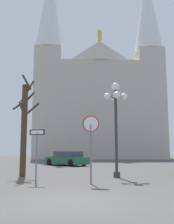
# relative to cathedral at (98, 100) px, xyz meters

# --- Properties ---
(ground_plane) EXTENTS (120.00, 120.00, 0.00)m
(ground_plane) POSITION_rel_cathedral_xyz_m (-3.71, -37.26, -10.19)
(ground_plane) COLOR #514F4C
(cathedral) EXTENTS (21.50, 12.78, 33.95)m
(cathedral) POSITION_rel_cathedral_xyz_m (0.00, 0.00, 0.00)
(cathedral) COLOR #BCB5A5
(cathedral) RESTS_ON ground
(stop_sign) EXTENTS (0.74, 0.20, 3.02)m
(stop_sign) POSITION_rel_cathedral_xyz_m (-2.99, -33.57, -8.09)
(stop_sign) COLOR slate
(stop_sign) RESTS_ON ground
(one_way_arrow_sign) EXTENTS (0.71, 0.19, 2.41)m
(one_way_arrow_sign) POSITION_rel_cathedral_xyz_m (-5.45, -33.16, -8.64)
(one_way_arrow_sign) COLOR slate
(one_way_arrow_sign) RESTS_ON ground
(street_lamp) EXTENTS (1.31, 1.31, 5.23)m
(street_lamp) POSITION_rel_cathedral_xyz_m (-1.46, -30.94, -6.54)
(street_lamp) COLOR #2D3833
(street_lamp) RESTS_ON ground
(bare_tree) EXTENTS (1.50, 1.26, 5.80)m
(bare_tree) POSITION_rel_cathedral_xyz_m (-6.65, -30.16, -7.32)
(bare_tree) COLOR #473323
(bare_tree) RESTS_ON ground
(parked_car_near_green) EXTENTS (4.36, 4.36, 1.33)m
(parked_car_near_green) POSITION_rel_cathedral_xyz_m (-4.57, -20.06, -9.56)
(parked_car_near_green) COLOR #1E5B38
(parked_car_near_green) RESTS_ON ground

